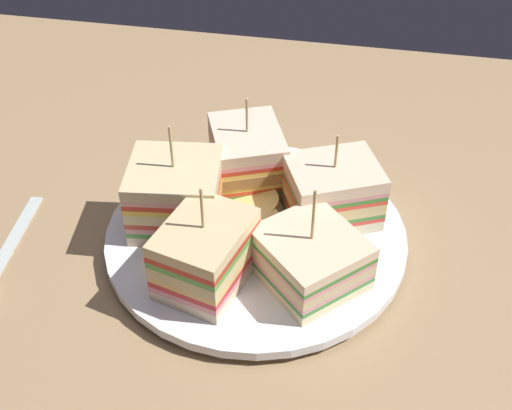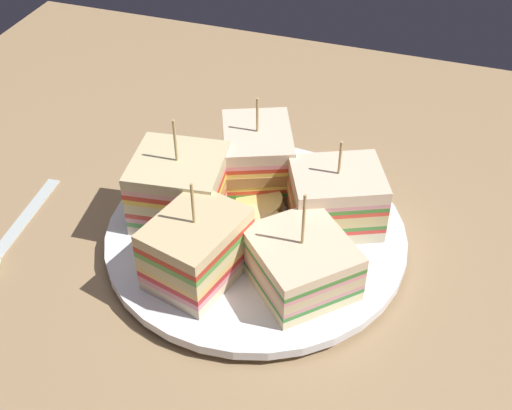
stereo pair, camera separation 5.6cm
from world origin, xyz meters
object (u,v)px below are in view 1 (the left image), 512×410
chip_pile (254,210)px  sandwich_wedge_0 (206,254)px  sandwich_wedge_3 (248,158)px  plate (256,236)px  sandwich_wedge_1 (310,258)px  sandwich_wedge_4 (176,196)px  sandwich_wedge_2 (332,192)px

chip_pile → sandwich_wedge_0: bearing=74.2°
sandwich_wedge_3 → sandwich_wedge_0: bearing=-25.5°
plate → sandwich_wedge_1: (-5.29, 4.63, 2.82)cm
sandwich_wedge_3 → sandwich_wedge_4: (4.92, 6.88, 0.14)cm
plate → sandwich_wedge_3: sandwich_wedge_3 is taller
sandwich_wedge_2 → sandwich_wedge_3: bearing=-46.2°
sandwich_wedge_1 → chip_pile: 8.59cm
plate → sandwich_wedge_1: sandwich_wedge_1 is taller
sandwich_wedge_3 → chip_pile: sandwich_wedge_3 is taller
plate → sandwich_wedge_3: 7.87cm
sandwich_wedge_4 → chip_pile: (-6.53, -1.75, -2.01)cm
sandwich_wedge_3 → chip_pile: 5.69cm
plate → sandwich_wedge_1: 7.58cm
sandwich_wedge_4 → chip_pile: sandwich_wedge_4 is taller
sandwich_wedge_3 → sandwich_wedge_4: sandwich_wedge_4 is taller
sandwich_wedge_1 → sandwich_wedge_4: size_ratio=1.04×
sandwich_wedge_1 → sandwich_wedge_2: sandwich_wedge_1 is taller
sandwich_wedge_0 → sandwich_wedge_3: (-0.67, -13.17, 0.01)cm
sandwich_wedge_0 → sandwich_wedge_4: size_ratio=0.94×
sandwich_wedge_0 → sandwich_wedge_4: sandwich_wedge_4 is taller
sandwich_wedge_0 → sandwich_wedge_4: (4.25, -6.30, 0.15)cm
sandwich_wedge_0 → sandwich_wedge_1: bearing=-62.7°
plate → sandwich_wedge_0: (2.79, 6.47, 3.51)cm
sandwich_wedge_2 → sandwich_wedge_3: sandwich_wedge_3 is taller
sandwich_wedge_2 → sandwich_wedge_4: sandwich_wedge_4 is taller
plate → sandwich_wedge_2: (-6.17, -3.38, 3.35)cm
sandwich_wedge_1 → sandwich_wedge_4: sandwich_wedge_4 is taller
sandwich_wedge_2 → chip_pile: size_ratio=1.30×
sandwich_wedge_1 → sandwich_wedge_3: 13.57cm
chip_pile → plate: bearing=108.0°
sandwich_wedge_1 → sandwich_wedge_0: bearing=58.1°
plate → sandwich_wedge_0: size_ratio=2.79×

